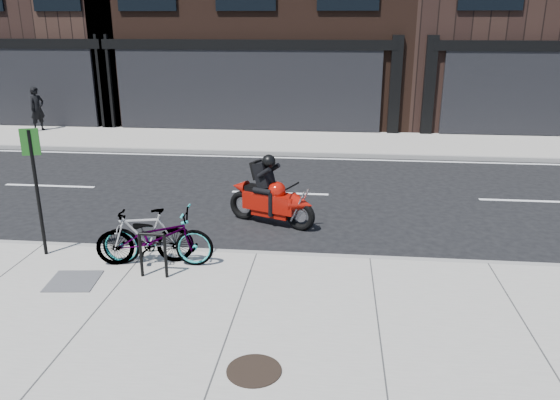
# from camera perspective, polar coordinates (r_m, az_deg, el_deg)

# --- Properties ---
(ground) EXTENTS (120.00, 120.00, 0.00)m
(ground) POSITION_cam_1_polar(r_m,az_deg,el_deg) (11.65, -1.03, -2.24)
(ground) COLOR black
(ground) RESTS_ON ground
(sidewalk_near) EXTENTS (60.00, 6.00, 0.13)m
(sidewalk_near) POSITION_cam_1_polar(r_m,az_deg,el_deg) (7.20, -6.04, -15.71)
(sidewalk_near) COLOR gray
(sidewalk_near) RESTS_ON ground
(sidewalk_far) EXTENTS (60.00, 3.50, 0.13)m
(sidewalk_far) POSITION_cam_1_polar(r_m,az_deg,el_deg) (19.06, 1.80, 6.09)
(sidewalk_far) COLOR gray
(sidewalk_far) RESTS_ON ground
(bike_rack) EXTENTS (0.46, 0.05, 0.76)m
(bike_rack) POSITION_cam_1_polar(r_m,az_deg,el_deg) (8.97, -13.15, -5.22)
(bike_rack) COLOR black
(bike_rack) RESTS_ON sidewalk_near
(bicycle_front) EXTENTS (1.92, 0.75, 0.99)m
(bicycle_front) POSITION_cam_1_polar(r_m,az_deg,el_deg) (9.39, -12.69, -3.78)
(bicycle_front) COLOR gray
(bicycle_front) RESTS_ON sidewalk_near
(bicycle_rear) EXTENTS (1.68, 0.82, 0.98)m
(bicycle_rear) POSITION_cam_1_polar(r_m,az_deg,el_deg) (9.47, -13.96, -3.75)
(bicycle_rear) COLOR gray
(bicycle_rear) RESTS_ON sidewalk_near
(motorcycle) EXTENTS (1.91, 1.08, 1.51)m
(motorcycle) POSITION_cam_1_polar(r_m,az_deg,el_deg) (11.24, -0.57, 0.30)
(motorcycle) COLOR black
(motorcycle) RESTS_ON ground
(pedestrian) EXTENTS (0.60, 0.70, 1.63)m
(pedestrian) POSITION_cam_1_polar(r_m,az_deg,el_deg) (22.51, -24.04, 8.69)
(pedestrian) COLOR black
(pedestrian) RESTS_ON sidewalk_far
(manhole_cover) EXTENTS (0.86, 0.86, 0.02)m
(manhole_cover) POSITION_cam_1_polar(r_m,az_deg,el_deg) (6.77, -2.73, -17.37)
(manhole_cover) COLOR black
(manhole_cover) RESTS_ON sidewalk_near
(utility_grate) EXTENTS (0.83, 0.83, 0.02)m
(utility_grate) POSITION_cam_1_polar(r_m,az_deg,el_deg) (9.36, -20.78, -7.92)
(utility_grate) COLOR #525154
(utility_grate) RESTS_ON sidewalk_near
(sign_post) EXTENTS (0.30, 0.10, 2.25)m
(sign_post) POSITION_cam_1_polar(r_m,az_deg,el_deg) (10.17, -24.16, 1.80)
(sign_post) COLOR black
(sign_post) RESTS_ON sidewalk_near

